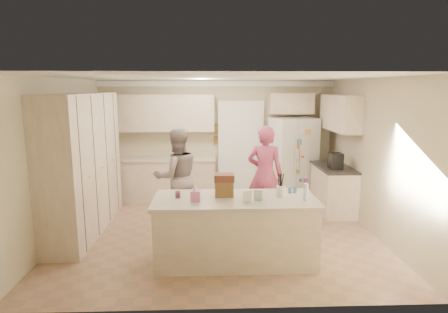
{
  "coord_description": "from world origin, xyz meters",
  "views": [
    {
      "loc": [
        -0.15,
        -6.11,
        2.43
      ],
      "look_at": [
        0.1,
        0.35,
        1.25
      ],
      "focal_mm": 30.0,
      "sensor_mm": 36.0,
      "label": 1
    }
  ],
  "objects_px": {
    "tissue_box": "(195,196)",
    "dollhouse_body": "(224,189)",
    "coffee_maker": "(336,161)",
    "refrigerator": "(293,159)",
    "island_base": "(235,231)",
    "utensil_crock": "(281,191)",
    "teen_boy": "(177,177)",
    "teen_girl": "(265,174)"
  },
  "relations": [
    {
      "from": "coffee_maker",
      "to": "island_base",
      "type": "xyz_separation_m",
      "value": [
        -2.05,
        -1.9,
        -0.63
      ]
    },
    {
      "from": "refrigerator",
      "to": "coffee_maker",
      "type": "height_order",
      "value": "refrigerator"
    },
    {
      "from": "tissue_box",
      "to": "dollhouse_body",
      "type": "distance_m",
      "value": 0.45
    },
    {
      "from": "coffee_maker",
      "to": "island_base",
      "type": "relative_size",
      "value": 0.14
    },
    {
      "from": "coffee_maker",
      "to": "tissue_box",
      "type": "height_order",
      "value": "coffee_maker"
    },
    {
      "from": "utensil_crock",
      "to": "tissue_box",
      "type": "bearing_deg",
      "value": -172.87
    },
    {
      "from": "dollhouse_body",
      "to": "island_base",
      "type": "bearing_deg",
      "value": -33.69
    },
    {
      "from": "coffee_maker",
      "to": "teen_boy",
      "type": "bearing_deg",
      "value": -173.22
    },
    {
      "from": "coffee_maker",
      "to": "dollhouse_body",
      "type": "height_order",
      "value": "coffee_maker"
    },
    {
      "from": "teen_boy",
      "to": "teen_girl",
      "type": "xyz_separation_m",
      "value": [
        1.59,
        0.04,
        0.02
      ]
    },
    {
      "from": "island_base",
      "to": "teen_boy",
      "type": "height_order",
      "value": "teen_boy"
    },
    {
      "from": "refrigerator",
      "to": "dollhouse_body",
      "type": "height_order",
      "value": "refrigerator"
    },
    {
      "from": "refrigerator",
      "to": "utensil_crock",
      "type": "relative_size",
      "value": 12.0
    },
    {
      "from": "coffee_maker",
      "to": "utensil_crock",
      "type": "distance_m",
      "value": 2.32
    },
    {
      "from": "teen_boy",
      "to": "island_base",
      "type": "bearing_deg",
      "value": 100.77
    },
    {
      "from": "dollhouse_body",
      "to": "teen_boy",
      "type": "xyz_separation_m",
      "value": [
        -0.79,
        1.44,
        -0.16
      ]
    },
    {
      "from": "utensil_crock",
      "to": "refrigerator",
      "type": "bearing_deg",
      "value": 74.41
    },
    {
      "from": "refrigerator",
      "to": "teen_girl",
      "type": "height_order",
      "value": "refrigerator"
    },
    {
      "from": "utensil_crock",
      "to": "teen_boy",
      "type": "bearing_deg",
      "value": 136.79
    },
    {
      "from": "coffee_maker",
      "to": "dollhouse_body",
      "type": "xyz_separation_m",
      "value": [
        -2.2,
        -1.8,
        -0.03
      ]
    },
    {
      "from": "teen_girl",
      "to": "teen_boy",
      "type": "bearing_deg",
      "value": 18.4
    },
    {
      "from": "coffee_maker",
      "to": "teen_boy",
      "type": "xyz_separation_m",
      "value": [
        -2.99,
        -0.36,
        -0.2
      ]
    },
    {
      "from": "island_base",
      "to": "utensil_crock",
      "type": "height_order",
      "value": "utensil_crock"
    },
    {
      "from": "utensil_crock",
      "to": "teen_boy",
      "type": "xyz_separation_m",
      "value": [
        -1.59,
        1.49,
        -0.13
      ]
    },
    {
      "from": "utensil_crock",
      "to": "dollhouse_body",
      "type": "bearing_deg",
      "value": 176.42
    },
    {
      "from": "tissue_box",
      "to": "teen_girl",
      "type": "height_order",
      "value": "teen_girl"
    },
    {
      "from": "teen_girl",
      "to": "dollhouse_body",
      "type": "bearing_deg",
      "value": 78.63
    },
    {
      "from": "utensil_crock",
      "to": "teen_boy",
      "type": "relative_size",
      "value": 0.09
    },
    {
      "from": "utensil_crock",
      "to": "teen_boy",
      "type": "distance_m",
      "value": 2.19
    },
    {
      "from": "island_base",
      "to": "teen_boy",
      "type": "relative_size",
      "value": 1.26
    },
    {
      "from": "coffee_maker",
      "to": "teen_girl",
      "type": "bearing_deg",
      "value": -167.33
    },
    {
      "from": "refrigerator",
      "to": "island_base",
      "type": "relative_size",
      "value": 0.82
    },
    {
      "from": "teen_boy",
      "to": "coffee_maker",
      "type": "bearing_deg",
      "value": 166.19
    },
    {
      "from": "coffee_maker",
      "to": "dollhouse_body",
      "type": "relative_size",
      "value": 1.15
    },
    {
      "from": "island_base",
      "to": "teen_boy",
      "type": "xyz_separation_m",
      "value": [
        -0.94,
        1.54,
        0.43
      ]
    },
    {
      "from": "island_base",
      "to": "teen_boy",
      "type": "distance_m",
      "value": 1.86
    },
    {
      "from": "tissue_box",
      "to": "teen_boy",
      "type": "relative_size",
      "value": 0.08
    },
    {
      "from": "refrigerator",
      "to": "tissue_box",
      "type": "relative_size",
      "value": 12.86
    },
    {
      "from": "refrigerator",
      "to": "tissue_box",
      "type": "bearing_deg",
      "value": -139.67
    },
    {
      "from": "tissue_box",
      "to": "coffee_maker",
      "type": "bearing_deg",
      "value": 37.57
    },
    {
      "from": "refrigerator",
      "to": "dollhouse_body",
      "type": "relative_size",
      "value": 6.92
    },
    {
      "from": "island_base",
      "to": "teen_girl",
      "type": "relative_size",
      "value": 1.24
    }
  ]
}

